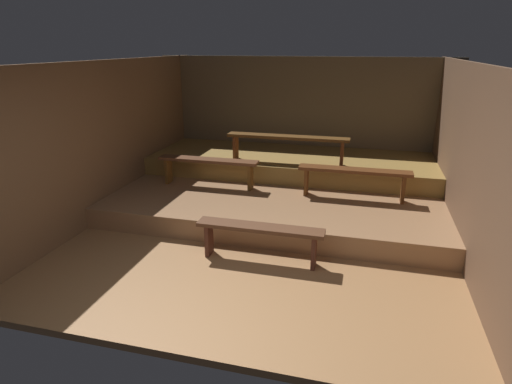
# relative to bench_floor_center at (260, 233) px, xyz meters

# --- Properties ---
(ground) EXTENTS (5.98, 6.21, 0.08)m
(ground) POSITION_rel_bench_floor_center_xyz_m (-0.15, 1.23, -0.42)
(ground) COLOR #996B42
(wall_back) EXTENTS (5.98, 0.06, 2.39)m
(wall_back) POSITION_rel_bench_floor_center_xyz_m (-0.15, 3.97, 0.81)
(wall_back) COLOR brown
(wall_back) RESTS_ON ground
(wall_left) EXTENTS (0.06, 6.21, 2.39)m
(wall_left) POSITION_rel_bench_floor_center_xyz_m (-2.77, 1.23, 0.81)
(wall_left) COLOR brown
(wall_left) RESTS_ON ground
(wall_right) EXTENTS (0.06, 6.21, 2.39)m
(wall_right) POSITION_rel_bench_floor_center_xyz_m (2.47, 1.23, 0.81)
(wall_right) COLOR brown
(wall_right) RESTS_ON ground
(platform_lower) EXTENTS (5.18, 3.63, 0.31)m
(platform_lower) POSITION_rel_bench_floor_center_xyz_m (-0.15, 2.12, -0.22)
(platform_lower) COLOR #9A6F4B
(platform_lower) RESTS_ON ground
(platform_middle) EXTENTS (5.18, 1.82, 0.31)m
(platform_middle) POSITION_rel_bench_floor_center_xyz_m (-0.15, 3.03, 0.09)
(platform_middle) COLOR olive
(platform_middle) RESTS_ON platform_lower
(bench_floor_center) EXTENTS (1.60, 0.25, 0.48)m
(bench_floor_center) POSITION_rel_bench_floor_center_xyz_m (0.00, 0.00, 0.00)
(bench_floor_center) COLOR brown
(bench_floor_center) RESTS_ON ground
(bench_lower_left) EXTENTS (1.72, 0.25, 0.48)m
(bench_lower_left) POSITION_rel_bench_floor_center_xyz_m (-1.36, 1.79, 0.32)
(bench_lower_left) COLOR brown
(bench_lower_left) RESTS_ON platform_lower
(bench_lower_right) EXTENTS (1.72, 0.25, 0.48)m
(bench_lower_right) POSITION_rel_bench_floor_center_xyz_m (1.05, 1.79, 0.32)
(bench_lower_right) COLOR brown
(bench_lower_right) RESTS_ON platform_lower
(bench_middle_center) EXTENTS (2.13, 0.25, 0.48)m
(bench_middle_center) POSITION_rel_bench_floor_center_xyz_m (-0.14, 2.50, 0.64)
(bench_middle_center) COLOR brown
(bench_middle_center) RESTS_ON platform_middle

